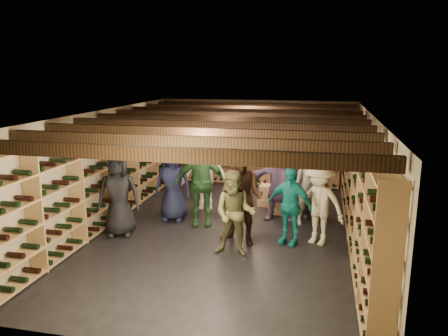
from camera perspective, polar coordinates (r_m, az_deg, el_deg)
ground at (r=9.07m, az=0.24°, el=-8.16°), size 8.00×8.00×0.00m
walls at (r=8.72m, az=0.25°, el=-0.77°), size 5.52×8.02×2.40m
ceiling at (r=8.52m, az=0.26°, el=7.10°), size 5.50×8.00×0.01m
ceiling_joists at (r=8.53m, az=0.26°, el=6.17°), size 5.40×7.12×0.18m
wine_rack_left at (r=9.62m, az=-14.88°, el=-0.69°), size 0.32×7.50×2.15m
wine_rack_right at (r=8.59m, az=17.25°, el=-2.43°), size 0.32×7.50×2.15m
wine_rack_back at (r=12.44m, az=4.05°, el=2.69°), size 4.70×0.30×2.15m
crate_stack_left at (r=10.63m, az=6.02°, el=-3.62°), size 0.55×0.41×0.51m
crate_stack_right at (r=10.09m, az=7.42°, el=-4.06°), size 0.54×0.40×0.68m
crate_loose at (r=11.25m, az=7.54°, el=-3.65°), size 0.53×0.38×0.17m
person_0 at (r=8.84m, az=-13.60°, el=-3.34°), size 0.94×0.73×1.68m
person_2 at (r=7.70m, az=1.43°, el=-5.96°), size 0.76×0.60×1.54m
person_3 at (r=8.37m, az=12.31°, el=-4.58°), size 1.17×0.95×1.57m
person_4 at (r=8.27m, az=8.57°, el=-4.89°), size 0.95×0.66×1.50m
person_6 at (r=9.56m, az=-6.69°, el=-2.02°), size 0.82×0.56×1.63m
person_7 at (r=9.37m, az=11.05°, el=-2.15°), size 0.72×0.57×1.73m
person_8 at (r=8.16m, az=2.29°, el=-3.76°), size 1.05×0.91×1.84m
person_9 at (r=10.20m, az=-2.49°, el=-0.59°), size 1.23×0.82×1.78m
person_10 at (r=9.16m, az=-3.08°, el=-2.00°), size 1.15×0.71×1.82m
person_11 at (r=9.56m, az=7.36°, el=-1.70°), size 1.62×0.53×1.74m
person_12 at (r=9.87m, az=10.00°, el=-1.22°), size 0.94×0.68×1.78m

